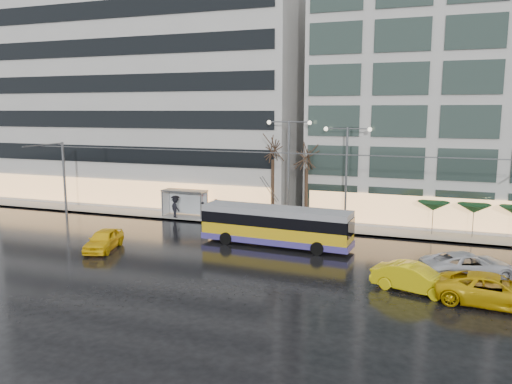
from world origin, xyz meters
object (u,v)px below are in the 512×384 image
at_px(bus_shelter, 182,197).
at_px(street_lamp_near, 289,158).
at_px(trolleybus, 276,227).
at_px(taxi_a, 104,240).

bearing_deg(bus_shelter, street_lamp_near, 0.63).
distance_m(trolleybus, taxi_a, 12.60).
bearing_deg(street_lamp_near, taxi_a, -131.10).
bearing_deg(taxi_a, street_lamp_near, 34.33).
bearing_deg(trolleybus, street_lamp_near, 97.94).
height_order(trolleybus, street_lamp_near, street_lamp_near).
xyz_separation_m(bus_shelter, street_lamp_near, (10.38, 0.11, 4.03)).
distance_m(trolleybus, street_lamp_near, 8.24).
bearing_deg(taxi_a, trolleybus, 10.03).
bearing_deg(bus_shelter, taxi_a, -90.55).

